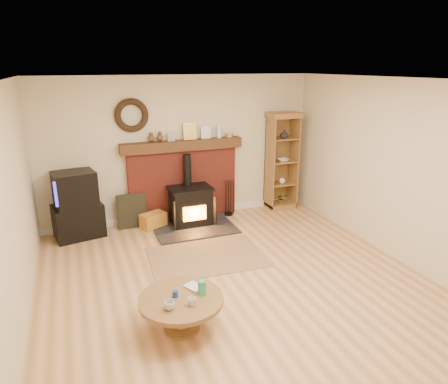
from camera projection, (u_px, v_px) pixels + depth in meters
name	position (u px, v px, depth m)	size (l,w,h in m)	color
ground	(240.00, 288.00, 5.18)	(5.50, 5.50, 0.00)	#AB7C47
room_shell	(237.00, 157.00, 4.73)	(5.02, 5.52, 2.61)	beige
chimney_breast	(183.00, 177.00, 7.31)	(2.20, 0.22, 1.78)	maroon
wood_stove	(191.00, 207.00, 7.10)	(1.40, 1.00, 1.26)	black
area_rug	(207.00, 257.00, 6.00)	(1.69, 1.16, 0.01)	brown
tv_unit	(77.00, 206.00, 6.57)	(0.85, 0.67, 1.12)	black
curio_cabinet	(281.00, 161.00, 7.83)	(0.61, 0.44, 1.90)	brown
firelog_box	(153.00, 220.00, 7.05)	(0.42, 0.27, 0.27)	yellow
leaning_painting	(132.00, 211.00, 7.02)	(0.51, 0.03, 0.61)	black
fire_tools	(229.00, 207.00, 7.64)	(0.19, 0.16, 0.70)	black
coffee_table	(181.00, 304.00, 4.27)	(0.92, 0.92, 0.55)	brown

